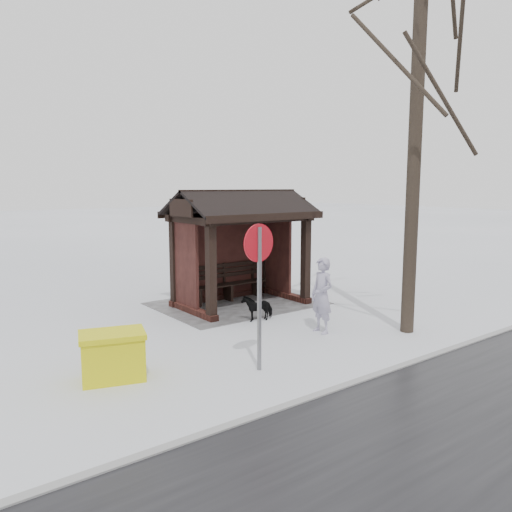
{
  "coord_description": "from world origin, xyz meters",
  "views": [
    {
      "loc": [
        7.58,
        10.7,
        3.19
      ],
      "look_at": [
        0.11,
        0.8,
        1.44
      ],
      "focal_mm": 35.0,
      "sensor_mm": 36.0,
      "label": 1
    }
  ],
  "objects_px": {
    "pedestrian": "(322,295)",
    "road_sign": "(259,267)",
    "bus_shelter": "(237,224)",
    "tree_near": "(419,39)",
    "dog": "(257,307)",
    "grit_bin": "(113,355)"
  },
  "relations": [
    {
      "from": "pedestrian",
      "to": "road_sign",
      "type": "relative_size",
      "value": 0.65
    },
    {
      "from": "bus_shelter",
      "to": "road_sign",
      "type": "bearing_deg",
      "value": 59.3
    },
    {
      "from": "tree_near",
      "to": "road_sign",
      "type": "xyz_separation_m",
      "value": [
        4.0,
        -0.14,
        -4.33
      ]
    },
    {
      "from": "pedestrian",
      "to": "road_sign",
      "type": "height_order",
      "value": "road_sign"
    },
    {
      "from": "tree_near",
      "to": "dog",
      "type": "distance_m",
      "value": 6.78
    },
    {
      "from": "tree_near",
      "to": "dog",
      "type": "bearing_deg",
      "value": -53.17
    },
    {
      "from": "tree_near",
      "to": "dog",
      "type": "relative_size",
      "value": 12.5
    },
    {
      "from": "bus_shelter",
      "to": "grit_bin",
      "type": "distance_m",
      "value": 5.9
    },
    {
      "from": "dog",
      "to": "grit_bin",
      "type": "bearing_deg",
      "value": -59.87
    },
    {
      "from": "bus_shelter",
      "to": "road_sign",
      "type": "height_order",
      "value": "bus_shelter"
    },
    {
      "from": "tree_near",
      "to": "grit_bin",
      "type": "distance_m",
      "value": 8.54
    },
    {
      "from": "dog",
      "to": "grit_bin",
      "type": "relative_size",
      "value": 0.59
    },
    {
      "from": "pedestrian",
      "to": "dog",
      "type": "distance_m",
      "value": 1.81
    },
    {
      "from": "bus_shelter",
      "to": "dog",
      "type": "height_order",
      "value": "bus_shelter"
    },
    {
      "from": "grit_bin",
      "to": "road_sign",
      "type": "height_order",
      "value": "road_sign"
    },
    {
      "from": "tree_near",
      "to": "dog",
      "type": "xyz_separation_m",
      "value": [
        2.06,
        -2.75,
        -5.85
      ]
    },
    {
      "from": "road_sign",
      "to": "tree_near",
      "type": "bearing_deg",
      "value": 172.54
    },
    {
      "from": "dog",
      "to": "road_sign",
      "type": "distance_m",
      "value": 3.59
    },
    {
      "from": "pedestrian",
      "to": "road_sign",
      "type": "xyz_separation_m",
      "value": [
        2.45,
        0.95,
        0.99
      ]
    },
    {
      "from": "bus_shelter",
      "to": "grit_bin",
      "type": "relative_size",
      "value": 2.97
    },
    {
      "from": "bus_shelter",
      "to": "dog",
      "type": "distance_m",
      "value": 2.52
    },
    {
      "from": "tree_near",
      "to": "road_sign",
      "type": "distance_m",
      "value": 5.9
    }
  ]
}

